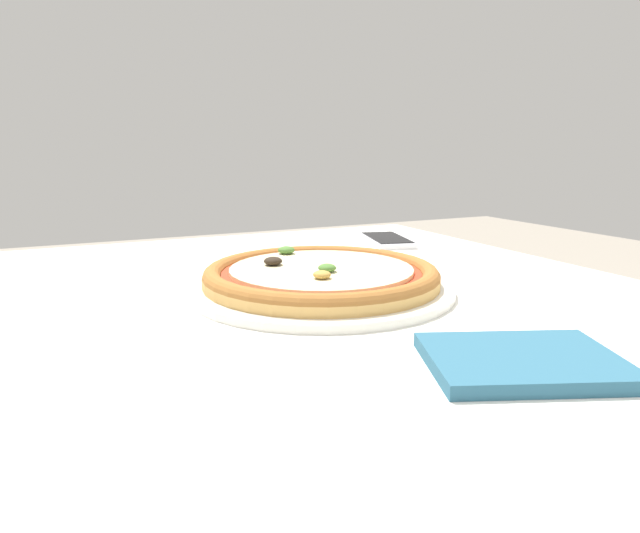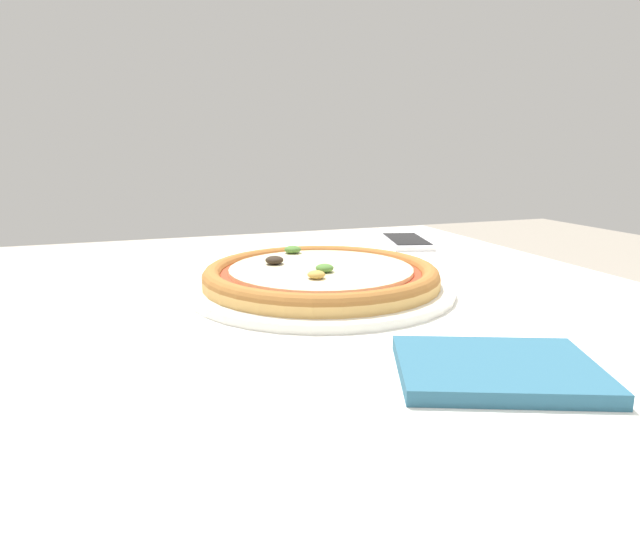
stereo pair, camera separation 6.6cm
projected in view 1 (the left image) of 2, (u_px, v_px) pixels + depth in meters
dining_table at (187, 388)px, 0.61m from camera, size 1.16×0.93×0.72m
pizza_plate at (320, 277)px, 0.66m from camera, size 0.32×0.32×0.04m
cell_phone at (387, 240)px, 0.99m from camera, size 0.10×0.16×0.01m
napkin_folded at (522, 361)px, 0.43m from camera, size 0.18×0.16×0.01m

